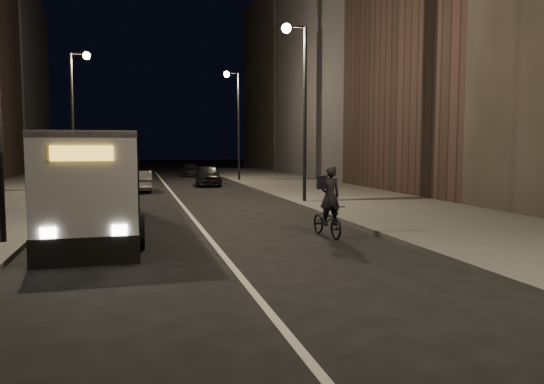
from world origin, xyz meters
TOP-DOWN VIEW (x-y plane):
  - ground at (0.00, 0.00)m, footprint 180.00×180.00m
  - sidewalk_right at (8.50, 14.00)m, footprint 7.00×70.00m
  - building_row_right at (16.00, 27.50)m, footprint 8.00×61.00m
  - streetlight_right_mid at (5.33, 12.00)m, footprint 1.20×0.44m
  - streetlight_right_far at (5.33, 28.00)m, footprint 1.20×0.44m
  - streetlight_left_near at (-5.33, 4.00)m, footprint 1.20×0.44m
  - streetlight_left_far at (-5.33, 22.00)m, footprint 1.20×0.44m
  - city_bus at (-3.29, 6.74)m, footprint 2.81×11.57m
  - cyclist_on_bicycle at (3.52, 3.33)m, footprint 0.82×1.92m
  - car_near at (2.80, 24.84)m, footprint 2.09×4.36m
  - car_mid at (-1.74, 21.07)m, footprint 1.42×3.82m
  - car_far at (2.84, 36.55)m, footprint 2.04×4.14m

SIDE VIEW (x-z plane):
  - ground at x=0.00m, z-range 0.00..0.00m
  - sidewalk_right at x=8.50m, z-range 0.00..0.16m
  - car_far at x=2.84m, z-range 0.00..1.16m
  - car_mid at x=-1.74m, z-range 0.00..1.25m
  - cyclist_on_bicycle at x=3.52m, z-range -0.36..1.79m
  - car_near at x=2.80m, z-range 0.00..1.44m
  - city_bus at x=-3.29m, z-range 0.14..3.24m
  - streetlight_right_mid at x=5.33m, z-range 1.30..9.42m
  - streetlight_right_far at x=5.33m, z-range 1.30..9.42m
  - streetlight_left_near at x=-5.33m, z-range 1.30..9.42m
  - streetlight_left_far at x=-5.33m, z-range 1.30..9.42m
  - building_row_right at x=16.00m, z-range 0.00..21.00m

